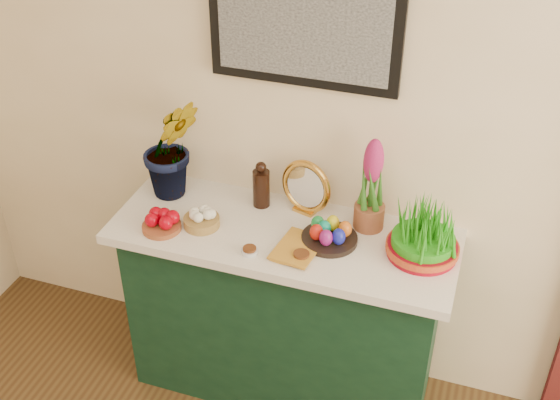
# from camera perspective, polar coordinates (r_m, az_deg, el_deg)

# --- Properties ---
(sideboard) EXTENTS (1.30, 0.45, 0.85)m
(sideboard) POSITION_cam_1_polar(r_m,az_deg,el_deg) (3.13, 0.30, -9.33)
(sideboard) COLOR #133420
(sideboard) RESTS_ON ground
(tablecloth) EXTENTS (1.40, 0.55, 0.04)m
(tablecloth) POSITION_cam_1_polar(r_m,az_deg,el_deg) (2.84, 0.32, -2.80)
(tablecloth) COLOR beige
(tablecloth) RESTS_ON sideboard
(hyacinth_green) EXTENTS (0.39, 0.38, 0.60)m
(hyacinth_green) POSITION_cam_1_polar(r_m,az_deg,el_deg) (2.93, -8.92, 5.48)
(hyacinth_green) COLOR #317120
(hyacinth_green) RESTS_ON tablecloth
(apple_bowl) EXTENTS (0.18, 0.18, 0.08)m
(apple_bowl) POSITION_cam_1_polar(r_m,az_deg,el_deg) (2.85, -9.63, -1.81)
(apple_bowl) COLOR brown
(apple_bowl) RESTS_ON tablecloth
(garlic_basket) EXTENTS (0.19, 0.19, 0.08)m
(garlic_basket) POSITION_cam_1_polar(r_m,az_deg,el_deg) (2.85, -6.40, -1.53)
(garlic_basket) COLOR #AE8A46
(garlic_basket) RESTS_ON tablecloth
(vinegar_cruet) EXTENTS (0.07, 0.07, 0.21)m
(vinegar_cruet) POSITION_cam_1_polar(r_m,az_deg,el_deg) (2.92, -1.53, 1.12)
(vinegar_cruet) COLOR black
(vinegar_cruet) RESTS_ON tablecloth
(mirror) EXTENTS (0.24, 0.12, 0.23)m
(mirror) POSITION_cam_1_polar(r_m,az_deg,el_deg) (2.88, 2.12, 1.03)
(mirror) COLOR gold
(mirror) RESTS_ON tablecloth
(book) EXTENTS (0.17, 0.23, 0.03)m
(book) POSITION_cam_1_polar(r_m,az_deg,el_deg) (2.74, -0.07, -3.43)
(book) COLOR #C48726
(book) RESTS_ON tablecloth
(spice_dish_left) EXTENTS (0.06, 0.06, 0.03)m
(spice_dish_left) POSITION_cam_1_polar(r_m,az_deg,el_deg) (2.70, -2.49, -4.13)
(spice_dish_left) COLOR silver
(spice_dish_left) RESTS_ON tablecloth
(spice_dish_right) EXTENTS (0.08, 0.08, 0.03)m
(spice_dish_right) POSITION_cam_1_polar(r_m,az_deg,el_deg) (2.67, 1.75, -4.60)
(spice_dish_right) COLOR silver
(spice_dish_right) RESTS_ON tablecloth
(egg_plate) EXTENTS (0.29, 0.29, 0.09)m
(egg_plate) POSITION_cam_1_polar(r_m,az_deg,el_deg) (2.75, 4.00, -2.77)
(egg_plate) COLOR black
(egg_plate) RESTS_ON tablecloth
(hyacinth_pink) EXTENTS (0.12, 0.12, 0.40)m
(hyacinth_pink) POSITION_cam_1_polar(r_m,az_deg,el_deg) (2.77, 7.42, 0.91)
(hyacinth_pink) COLOR brown
(hyacinth_pink) RESTS_ON tablecloth
(wheatgrass_sabzeh) EXTENTS (0.28, 0.28, 0.23)m
(wheatgrass_sabzeh) POSITION_cam_1_polar(r_m,az_deg,el_deg) (2.70, 11.64, -2.68)
(wheatgrass_sabzeh) COLOR maroon
(wheatgrass_sabzeh) RESTS_ON tablecloth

